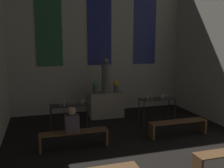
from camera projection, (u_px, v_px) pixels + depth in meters
wall_back at (99, 37)px, 9.91m from camera, size 7.17×0.16×5.92m
altar at (106, 105)px, 9.39m from camera, size 1.24×0.65×0.93m
statue at (106, 77)px, 9.22m from camera, size 0.30×0.30×1.29m
flower_vase_left at (95, 86)px, 9.16m from camera, size 0.24×0.24×0.46m
flower_vase_right at (116, 85)px, 9.39m from camera, size 0.24×0.24×0.46m
candle_rack_left at (70, 108)px, 7.76m from camera, size 1.22×0.47×1.06m
candle_rack_right at (157, 102)px, 8.62m from camera, size 1.22×0.47×1.05m
pew_back_left at (74, 136)px, 6.60m from camera, size 1.80×0.36×0.45m
pew_back_right at (178, 125)px, 7.49m from camera, size 1.80×0.36×0.45m
person_seated at (72, 121)px, 6.52m from camera, size 0.36×0.24×0.67m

